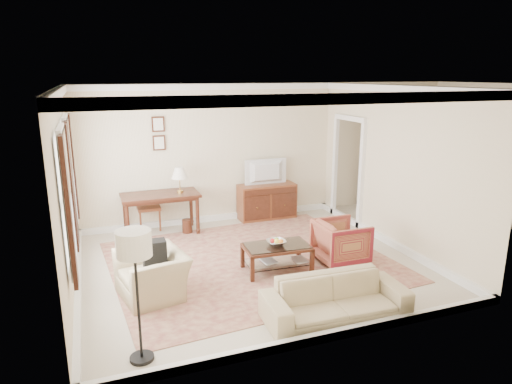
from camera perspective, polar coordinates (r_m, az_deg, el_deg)
room_shell at (r=7.12m, az=-0.68°, el=9.63°), size 5.51×5.01×2.91m
annex_bedroom at (r=10.77m, az=20.25°, el=-1.12°), size 3.00×2.70×2.90m
window_front at (r=6.18m, az=-22.57°, el=-0.94°), size 0.12×1.56×1.80m
window_rear at (r=7.74m, az=-22.25°, el=2.04°), size 0.12×1.56×1.80m
doorway at (r=9.84m, az=11.36°, el=2.50°), size 0.10×1.12×2.25m
rug at (r=7.81m, az=-0.72°, el=-8.63°), size 4.73×4.14×0.01m
writing_desk at (r=9.11m, az=-11.88°, el=-0.89°), size 1.49×0.75×0.82m
desk_chair at (r=9.47m, az=-13.32°, el=-1.52°), size 0.45×0.45×1.05m
desk_lamp at (r=9.08m, az=-9.52°, el=1.52°), size 0.32×0.32×0.50m
framed_prints at (r=9.32m, az=-12.08°, el=7.19°), size 0.25×0.04×0.68m
sideboard at (r=9.96m, az=1.35°, el=-1.17°), size 1.24×0.48×0.77m
tv at (r=9.75m, az=1.42°, el=3.50°), size 0.90×0.52×0.12m
coffee_table at (r=7.35m, az=2.62°, el=-7.39°), size 1.08×0.67×0.44m
fruit_bowl at (r=7.30m, az=2.56°, el=-6.21°), size 0.42×0.42×0.10m
book_a at (r=7.36m, az=0.80°, el=-8.73°), size 0.28×0.06×0.38m
book_b at (r=7.45m, az=4.70°, el=-8.49°), size 0.28×0.05×0.38m
striped_armchair at (r=7.78m, az=10.59°, el=-5.88°), size 0.73×0.78×0.80m
club_armchair at (r=6.69m, az=-12.86°, el=-9.16°), size 0.82×1.09×0.86m
backpack at (r=6.61m, az=-12.57°, el=-7.16°), size 0.34×0.38×0.40m
sofa at (r=6.07m, az=9.98°, el=-12.26°), size 1.90×0.63×0.73m
floor_lamp at (r=4.97m, az=-14.95°, el=-7.44°), size 0.37×0.37×1.51m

